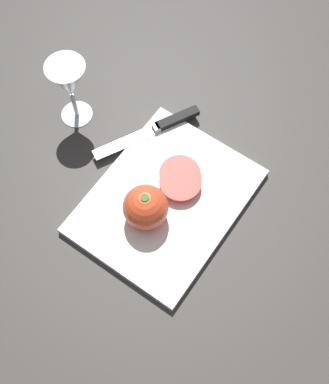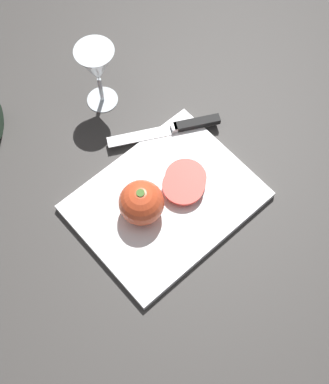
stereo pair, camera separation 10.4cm
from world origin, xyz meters
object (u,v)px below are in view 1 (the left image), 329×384
at_px(knife, 165,124).
at_px(tomato_slice_stack_near, 180,178).
at_px(whole_tomato, 146,207).
at_px(wine_glass, 69,83).

distance_m(knife, tomato_slice_stack_near, 0.13).
xyz_separation_m(whole_tomato, knife, (0.19, 0.09, -0.04)).
xyz_separation_m(wine_glass, tomato_slice_stack_near, (-0.01, -0.28, -0.09)).
xyz_separation_m(whole_tomato, tomato_slice_stack_near, (0.10, -0.01, -0.03)).
xyz_separation_m(wine_glass, knife, (0.08, -0.18, -0.09)).
relative_size(wine_glass, tomato_slice_stack_near, 1.55).
distance_m(wine_glass, whole_tomato, 0.30).
relative_size(knife, tomato_slice_stack_near, 2.13).
bearing_deg(whole_tomato, knife, 24.81).
relative_size(whole_tomato, tomato_slice_stack_near, 0.84).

